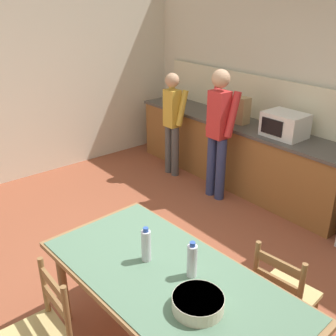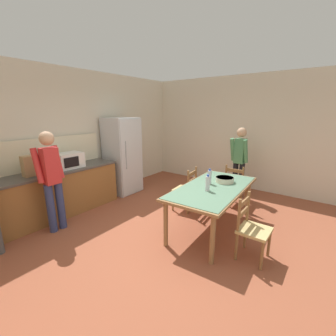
# 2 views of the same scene
# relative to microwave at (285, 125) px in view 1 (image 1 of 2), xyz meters

# --- Properties ---
(ground_plane) EXTENTS (8.32, 8.32, 0.00)m
(ground_plane) POSITION_rel_microwave_xyz_m (0.35, -2.21, -1.06)
(ground_plane) COLOR brown
(wall_back) EXTENTS (6.52, 0.12, 2.90)m
(wall_back) POSITION_rel_microwave_xyz_m (0.35, 0.45, 0.39)
(wall_back) COLOR beige
(wall_back) RESTS_ON ground
(wall_left) EXTENTS (0.12, 5.20, 2.90)m
(wall_left) POSITION_rel_microwave_xyz_m (-2.91, -2.21, 0.39)
(wall_left) COLOR beige
(wall_left) RESTS_ON ground
(kitchen_counter) EXTENTS (3.46, 0.66, 0.91)m
(kitchen_counter) POSITION_rel_microwave_xyz_m (-0.79, 0.02, -0.60)
(kitchen_counter) COLOR brown
(kitchen_counter) RESTS_ON ground
(counter_splashback) EXTENTS (3.42, 0.03, 0.60)m
(counter_splashback) POSITION_rel_microwave_xyz_m (-0.79, 0.33, 0.15)
(counter_splashback) COLOR beige
(counter_splashback) RESTS_ON kitchen_counter
(microwave) EXTENTS (0.50, 0.39, 0.30)m
(microwave) POSITION_rel_microwave_xyz_m (0.00, 0.00, 0.00)
(microwave) COLOR white
(microwave) RESTS_ON kitchen_counter
(paper_bag) EXTENTS (0.24, 0.16, 0.36)m
(paper_bag) POSITION_rel_microwave_xyz_m (-0.72, -0.01, 0.03)
(paper_bag) COLOR tan
(paper_bag) RESTS_ON kitchen_counter
(dining_table) EXTENTS (1.99, 1.05, 0.79)m
(dining_table) POSITION_rel_microwave_xyz_m (1.02, -2.67, -0.36)
(dining_table) COLOR olive
(dining_table) RESTS_ON ground
(bottle_near_centre) EXTENTS (0.07, 0.07, 0.27)m
(bottle_near_centre) POSITION_rel_microwave_xyz_m (0.77, -2.69, -0.15)
(bottle_near_centre) COLOR silver
(bottle_near_centre) RESTS_ON dining_table
(bottle_off_centre) EXTENTS (0.07, 0.07, 0.27)m
(bottle_off_centre) POSITION_rel_microwave_xyz_m (1.11, -2.55, -0.15)
(bottle_off_centre) COLOR silver
(bottle_off_centre) RESTS_ON dining_table
(serving_bowl) EXTENTS (0.32, 0.32, 0.09)m
(serving_bowl) POSITION_rel_microwave_xyz_m (1.36, -2.73, -0.23)
(serving_bowl) COLOR beige
(serving_bowl) RESTS_ON dining_table
(chair_side_far_right) EXTENTS (0.46, 0.44, 0.91)m
(chair_side_far_right) POSITION_rel_microwave_xyz_m (1.42, -1.88, -0.62)
(chair_side_far_right) COLOR olive
(chair_side_far_right) RESTS_ON ground
(chair_side_near_left) EXTENTS (0.42, 0.40, 0.91)m
(chair_side_near_left) POSITION_rel_microwave_xyz_m (0.62, -3.46, -0.62)
(chair_side_near_left) COLOR olive
(chair_side_near_left) RESTS_ON ground
(person_at_sink) EXTENTS (0.38, 0.27, 1.53)m
(person_at_sink) POSITION_rel_microwave_xyz_m (-1.56, -0.50, -0.20)
(person_at_sink) COLOR #4C4C4C
(person_at_sink) RESTS_ON ground
(person_at_counter) EXTENTS (0.43, 0.30, 1.71)m
(person_at_counter) POSITION_rel_microwave_xyz_m (-0.62, -0.52, -0.10)
(person_at_counter) COLOR navy
(person_at_counter) RESTS_ON ground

